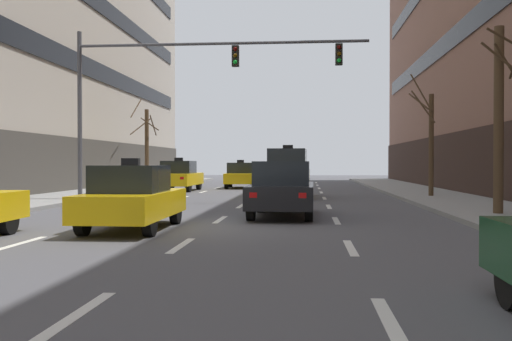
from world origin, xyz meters
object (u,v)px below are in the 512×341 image
Objects in this scene: taxi_driving_2 at (179,176)px; street_tree_0 at (500,114)px; taxi_driving_3 at (133,198)px; taxi_driving_5 at (241,176)px; taxi_driving_4 at (288,173)px; car_driving_0 at (282,189)px; traffic_signal_0 at (178,77)px; street_tree_3 at (147,145)px; street_tree_1 at (430,140)px.

street_tree_0 is at bearing -49.05° from taxi_driving_2.
taxi_driving_2 reaches higher than taxi_driving_3.
taxi_driving_5 is (0.01, 22.43, 0.04)m from taxi_driving_3.
car_driving_0 is at bearing -89.19° from taxi_driving_4.
traffic_signal_0 is 2.06× the size of street_tree_3.
street_tree_3 is at bearing 146.84° from street_tree_1.
taxi_driving_2 is 18.83m from taxi_driving_3.
street_tree_1 is (-0.08, 8.80, -0.38)m from street_tree_0.
traffic_signal_0 is at bearing 152.57° from street_tree_0.
car_driving_0 is at bearing -63.28° from street_tree_3.
street_tree_1 is at bearing 52.25° from taxi_driving_3.
street_tree_1 is at bearing -4.47° from taxi_driving_4.
street_tree_0 is 1.08× the size of street_tree_3.
street_tree_3 reaches higher than taxi_driving_4.
taxi_driving_2 is at bearing 99.46° from taxi_driving_3.
car_driving_0 is at bearing -79.62° from taxi_driving_5.
street_tree_1 is 19.12m from street_tree_3.
street_tree_3 reaches higher than street_tree_1.
traffic_signal_0 is at bearing -139.71° from taxi_driving_4.
taxi_driving_4 reaches higher than taxi_driving_2.
street_tree_1 is (9.70, 12.53, 1.88)m from taxi_driving_3.
taxi_driving_2 is at bearing -128.78° from taxi_driving_5.
taxi_driving_3 is 22.43m from taxi_driving_5.
taxi_driving_4 is (-0.13, 9.43, 0.31)m from car_driving_0.
car_driving_0 is 1.07× the size of taxi_driving_3.
taxi_driving_4 is at bearing 124.77° from street_tree_0.
taxi_driving_3 is at bearing -127.75° from street_tree_1.
car_driving_0 is 16.34m from taxi_driving_2.
street_tree_0 reaches higher than taxi_driving_2.
taxi_driving_5 is at bearing -5.05° from street_tree_3.
street_tree_3 is (-16.01, 10.46, 0.15)m from street_tree_1.
street_tree_3 is at bearing 174.95° from taxi_driving_5.
traffic_signal_0 reaches higher than car_driving_0.
car_driving_0 is 0.94× the size of taxi_driving_4.
traffic_signal_0 reaches higher than taxi_driving_3.
taxi_driving_5 is 13.82m from traffic_signal_0.
taxi_driving_3 is 0.76× the size of street_tree_1.
street_tree_1 is (9.69, -9.90, 1.85)m from taxi_driving_5.
taxi_driving_4 reaches higher than taxi_driving_5.
street_tree_3 is (-9.76, 19.39, 1.98)m from car_driving_0.
street_tree_1 is (6.38, -0.50, 1.52)m from taxi_driving_4.
car_driving_0 is 4.99m from taxi_driving_3.
traffic_signal_0 is 14.82m from street_tree_3.
taxi_driving_4 reaches higher than car_driving_0.
taxi_driving_5 is at bearing 100.38° from car_driving_0.
traffic_signal_0 is 2.17× the size of street_tree_1.
taxi_driving_2 reaches higher than taxi_driving_5.
traffic_signal_0 is at bearing 128.01° from car_driving_0.
traffic_signal_0 is (-4.35, -3.69, 3.99)m from taxi_driving_4.
taxi_driving_3 is 0.88× the size of taxi_driving_4.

